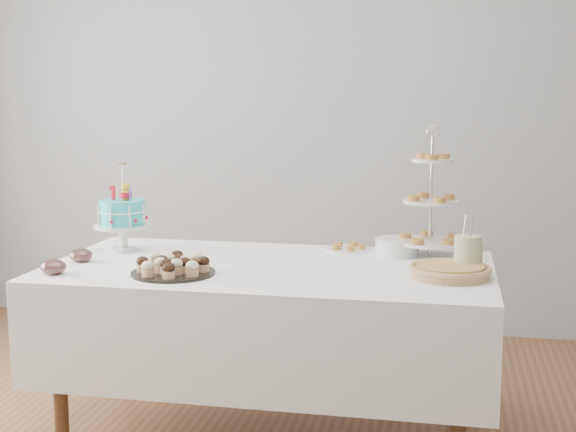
% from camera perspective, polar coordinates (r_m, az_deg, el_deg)
% --- Properties ---
extents(walls, '(5.04, 4.04, 2.70)m').
position_cam_1_polar(walls, '(3.13, -2.58, 5.74)').
color(walls, '#979A9C').
rests_on(walls, floor).
extents(table, '(1.92, 1.02, 0.77)m').
position_cam_1_polar(table, '(3.55, -1.31, -7.12)').
color(table, white).
rests_on(table, floor).
extents(birthday_cake, '(0.27, 0.27, 0.42)m').
position_cam_1_polar(birthday_cake, '(3.88, -11.66, -0.79)').
color(birthday_cake, white).
rests_on(birthday_cake, table).
extents(cupcake_tray, '(0.35, 0.35, 0.08)m').
position_cam_1_polar(cupcake_tray, '(3.36, -8.17, -3.47)').
color(cupcake_tray, black).
rests_on(cupcake_tray, table).
extents(pie, '(0.33, 0.33, 0.05)m').
position_cam_1_polar(pie, '(3.33, 11.46, -3.80)').
color(pie, tan).
rests_on(pie, table).
extents(tiered_stand, '(0.31, 0.31, 0.60)m').
position_cam_1_polar(tiered_stand, '(3.71, 10.14, 0.97)').
color(tiered_stand, silver).
rests_on(tiered_stand, table).
extents(plate_stack, '(0.20, 0.20, 0.08)m').
position_cam_1_polar(plate_stack, '(3.75, 7.74, -2.17)').
color(plate_stack, white).
rests_on(plate_stack, table).
extents(pastry_plate, '(0.22, 0.22, 0.03)m').
position_cam_1_polar(pastry_plate, '(3.83, 4.29, -2.25)').
color(pastry_plate, white).
rests_on(pastry_plate, table).
extents(jam_bowl_a, '(0.11, 0.11, 0.06)m').
position_cam_1_polar(jam_bowl_a, '(3.46, -16.34, -3.51)').
color(jam_bowl_a, silver).
rests_on(jam_bowl_a, table).
extents(jam_bowl_b, '(0.10, 0.10, 0.06)m').
position_cam_1_polar(jam_bowl_b, '(3.68, -14.51, -2.73)').
color(jam_bowl_b, silver).
rests_on(jam_bowl_b, table).
extents(utensil_pitcher, '(0.12, 0.11, 0.25)m').
position_cam_1_polar(utensil_pitcher, '(3.40, 12.64, -2.59)').
color(utensil_pitcher, white).
rests_on(utensil_pitcher, table).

